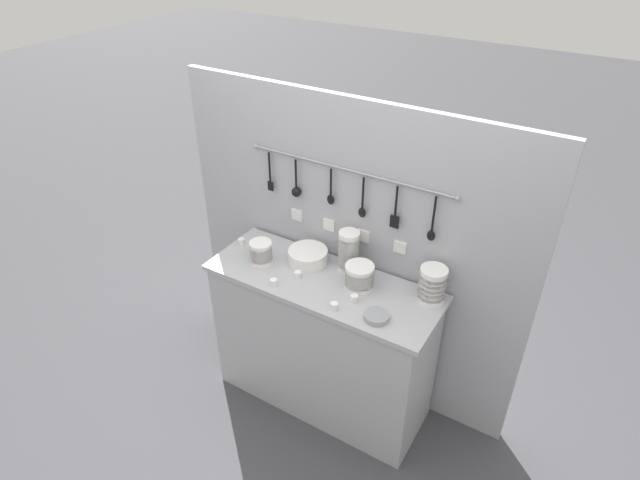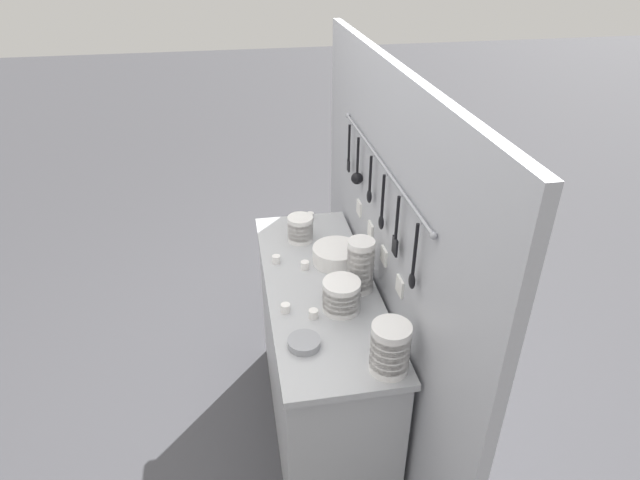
{
  "view_description": "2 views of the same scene",
  "coord_description": "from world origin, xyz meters",
  "px_view_note": "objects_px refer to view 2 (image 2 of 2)",
  "views": [
    {
      "loc": [
        1.19,
        -1.98,
        2.7
      ],
      "look_at": [
        -0.0,
        -0.02,
        1.2
      ],
      "focal_mm": 30.0,
      "sensor_mm": 36.0,
      "label": 1
    },
    {
      "loc": [
        1.91,
        -0.34,
        2.3
      ],
      "look_at": [
        -0.01,
        0.0,
        1.14
      ],
      "focal_mm": 30.0,
      "sensor_mm": 36.0,
      "label": 2
    }
  ],
  "objects_px": {
    "cup_back_left": "(276,259)",
    "bowl_stack_back_corner": "(341,296)",
    "bowl_stack_short_front": "(300,229)",
    "bowl_stack_nested_right": "(390,348)",
    "cup_front_right": "(305,265)",
    "cup_by_caddy": "(310,216)",
    "plate_stack": "(337,255)",
    "cup_mid_row": "(286,308)",
    "cup_back_right": "(313,314)",
    "bowl_stack_wide_centre": "(360,265)",
    "steel_mixing_bowl": "(304,343)"
  },
  "relations": [
    {
      "from": "steel_mixing_bowl",
      "to": "plate_stack",
      "type": "bearing_deg",
      "value": 156.73
    },
    {
      "from": "cup_back_left",
      "to": "cup_back_right",
      "type": "relative_size",
      "value": 1.0
    },
    {
      "from": "bowl_stack_short_front",
      "to": "cup_back_left",
      "type": "relative_size",
      "value": 3.36
    },
    {
      "from": "bowl_stack_back_corner",
      "to": "cup_front_right",
      "type": "height_order",
      "value": "bowl_stack_back_corner"
    },
    {
      "from": "cup_mid_row",
      "to": "cup_by_caddy",
      "type": "bearing_deg",
      "value": 163.64
    },
    {
      "from": "plate_stack",
      "to": "cup_front_right",
      "type": "distance_m",
      "value": 0.16
    },
    {
      "from": "bowl_stack_short_front",
      "to": "cup_back_right",
      "type": "distance_m",
      "value": 0.62
    },
    {
      "from": "steel_mixing_bowl",
      "to": "cup_mid_row",
      "type": "distance_m",
      "value": 0.22
    },
    {
      "from": "bowl_stack_back_corner",
      "to": "bowl_stack_nested_right",
      "type": "height_order",
      "value": "bowl_stack_nested_right"
    },
    {
      "from": "bowl_stack_wide_centre",
      "to": "cup_mid_row",
      "type": "height_order",
      "value": "bowl_stack_wide_centre"
    },
    {
      "from": "bowl_stack_back_corner",
      "to": "plate_stack",
      "type": "xyz_separation_m",
      "value": [
        -0.36,
        0.05,
        -0.03
      ]
    },
    {
      "from": "steel_mixing_bowl",
      "to": "cup_front_right",
      "type": "relative_size",
      "value": 3.24
    },
    {
      "from": "bowl_stack_short_front",
      "to": "cup_back_left",
      "type": "xyz_separation_m",
      "value": [
        0.19,
        -0.14,
        -0.05
      ]
    },
    {
      "from": "steel_mixing_bowl",
      "to": "cup_back_right",
      "type": "height_order",
      "value": "cup_back_right"
    },
    {
      "from": "cup_by_caddy",
      "to": "cup_back_left",
      "type": "bearing_deg",
      "value": -29.59
    },
    {
      "from": "cup_back_left",
      "to": "cup_mid_row",
      "type": "relative_size",
      "value": 1.0
    },
    {
      "from": "bowl_stack_short_front",
      "to": "cup_mid_row",
      "type": "bearing_deg",
      "value": -14.32
    },
    {
      "from": "bowl_stack_wide_centre",
      "to": "cup_front_right",
      "type": "xyz_separation_m",
      "value": [
        -0.2,
        -0.21,
        -0.1
      ]
    },
    {
      "from": "steel_mixing_bowl",
      "to": "cup_by_caddy",
      "type": "xyz_separation_m",
      "value": [
        -0.99,
        0.18,
        0.0
      ]
    },
    {
      "from": "bowl_stack_back_corner",
      "to": "cup_front_right",
      "type": "distance_m",
      "value": 0.34
    },
    {
      "from": "bowl_stack_back_corner",
      "to": "cup_front_right",
      "type": "xyz_separation_m",
      "value": [
        -0.32,
        -0.1,
        -0.05
      ]
    },
    {
      "from": "bowl_stack_back_corner",
      "to": "bowl_stack_short_front",
      "type": "height_order",
      "value": "bowl_stack_back_corner"
    },
    {
      "from": "bowl_stack_nested_right",
      "to": "cup_by_caddy",
      "type": "height_order",
      "value": "bowl_stack_nested_right"
    },
    {
      "from": "bowl_stack_back_corner",
      "to": "cup_back_right",
      "type": "xyz_separation_m",
      "value": [
        0.04,
        -0.12,
        -0.05
      ]
    },
    {
      "from": "bowl_stack_back_corner",
      "to": "cup_back_left",
      "type": "relative_size",
      "value": 4.0
    },
    {
      "from": "cup_back_left",
      "to": "bowl_stack_back_corner",
      "type": "bearing_deg",
      "value": 29.9
    },
    {
      "from": "cup_front_right",
      "to": "cup_by_caddy",
      "type": "relative_size",
      "value": 1.0
    },
    {
      "from": "bowl_stack_wide_centre",
      "to": "steel_mixing_bowl",
      "type": "distance_m",
      "value": 0.45
    },
    {
      "from": "bowl_stack_short_front",
      "to": "bowl_stack_nested_right",
      "type": "relative_size",
      "value": 0.67
    },
    {
      "from": "bowl_stack_short_front",
      "to": "steel_mixing_bowl",
      "type": "xyz_separation_m",
      "value": [
        0.78,
        -0.1,
        -0.05
      ]
    },
    {
      "from": "cup_back_right",
      "to": "cup_front_right",
      "type": "bearing_deg",
      "value": 176.85
    },
    {
      "from": "plate_stack",
      "to": "bowl_stack_nested_right",
      "type": "bearing_deg",
      "value": 3.36
    },
    {
      "from": "cup_by_caddy",
      "to": "bowl_stack_back_corner",
      "type": "bearing_deg",
      "value": 0.15
    },
    {
      "from": "cup_by_caddy",
      "to": "cup_mid_row",
      "type": "bearing_deg",
      "value": -16.36
    },
    {
      "from": "bowl_stack_nested_right",
      "to": "cup_front_right",
      "type": "distance_m",
      "value": 0.72
    },
    {
      "from": "plate_stack",
      "to": "cup_back_right",
      "type": "xyz_separation_m",
      "value": [
        0.39,
        -0.17,
        -0.02
      ]
    },
    {
      "from": "cup_mid_row",
      "to": "bowl_stack_wide_centre",
      "type": "bearing_deg",
      "value": 107.07
    },
    {
      "from": "bowl_stack_short_front",
      "to": "bowl_stack_wide_centre",
      "type": "bearing_deg",
      "value": 22.93
    },
    {
      "from": "steel_mixing_bowl",
      "to": "cup_back_left",
      "type": "xyz_separation_m",
      "value": [
        -0.59,
        -0.04,
        0.0
      ]
    },
    {
      "from": "bowl_stack_wide_centre",
      "to": "cup_front_right",
      "type": "relative_size",
      "value": 6.25
    },
    {
      "from": "bowl_stack_short_front",
      "to": "cup_front_right",
      "type": "relative_size",
      "value": 3.36
    },
    {
      "from": "bowl_stack_wide_centre",
      "to": "bowl_stack_nested_right",
      "type": "bearing_deg",
      "value": -1.52
    },
    {
      "from": "cup_back_left",
      "to": "cup_mid_row",
      "type": "distance_m",
      "value": 0.37
    },
    {
      "from": "bowl_stack_wide_centre",
      "to": "steel_mixing_bowl",
      "type": "relative_size",
      "value": 1.93
    },
    {
      "from": "bowl_stack_short_front",
      "to": "bowl_stack_wide_centre",
      "type": "xyz_separation_m",
      "value": [
        0.46,
        0.19,
        0.06
      ]
    },
    {
      "from": "plate_stack",
      "to": "cup_mid_row",
      "type": "relative_size",
      "value": 5.79
    },
    {
      "from": "cup_by_caddy",
      "to": "cup_front_right",
      "type": "bearing_deg",
      "value": -12.04
    },
    {
      "from": "bowl_stack_nested_right",
      "to": "cup_front_right",
      "type": "relative_size",
      "value": 5.03
    },
    {
      "from": "bowl_stack_back_corner",
      "to": "bowl_stack_short_front",
      "type": "distance_m",
      "value": 0.59
    },
    {
      "from": "bowl_stack_short_front",
      "to": "cup_back_left",
      "type": "distance_m",
      "value": 0.24
    }
  ]
}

